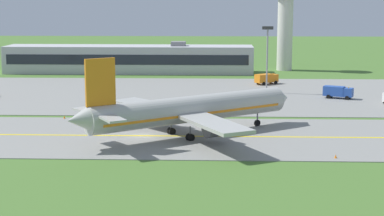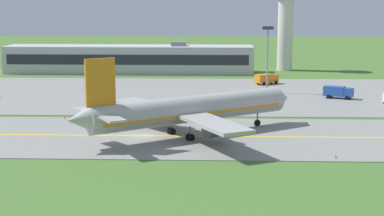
# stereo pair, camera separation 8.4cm
# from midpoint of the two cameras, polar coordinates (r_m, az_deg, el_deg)

# --- Properties ---
(ground_plane) EXTENTS (500.00, 500.00, 0.00)m
(ground_plane) POSITION_cam_midpoint_polar(r_m,az_deg,el_deg) (94.30, -4.42, -2.62)
(ground_plane) COLOR #47702D
(taxiway_strip) EXTENTS (240.00, 28.00, 0.10)m
(taxiway_strip) POSITION_cam_midpoint_polar(r_m,az_deg,el_deg) (94.29, -4.42, -2.60)
(taxiway_strip) COLOR gray
(taxiway_strip) RESTS_ON ground
(apron_pad) EXTENTS (140.00, 52.00, 0.10)m
(apron_pad) POSITION_cam_midpoint_polar(r_m,az_deg,el_deg) (134.96, 1.84, 1.29)
(apron_pad) COLOR gray
(apron_pad) RESTS_ON ground
(taxiway_centreline) EXTENTS (220.00, 0.60, 0.01)m
(taxiway_centreline) POSITION_cam_midpoint_polar(r_m,az_deg,el_deg) (94.28, -4.42, -2.56)
(taxiway_centreline) COLOR yellow
(taxiway_centreline) RESTS_ON taxiway_strip
(airplane_lead) EXTENTS (34.02, 28.94, 12.70)m
(airplane_lead) POSITION_cam_midpoint_polar(r_m,az_deg,el_deg) (93.09, -0.27, -0.17)
(airplane_lead) COLOR #ADADA8
(airplane_lead) RESTS_ON ground
(service_truck_baggage) EXTENTS (6.06, 5.19, 2.60)m
(service_truck_baggage) POSITION_cam_midpoint_polar(r_m,az_deg,el_deg) (150.96, 6.91, 2.73)
(service_truck_baggage) COLOR orange
(service_truck_baggage) RESTS_ON ground
(service_truck_fuel) EXTENTS (6.31, 4.36, 2.60)m
(service_truck_fuel) POSITION_cam_midpoint_polar(r_m,az_deg,el_deg) (132.10, 13.34, 1.48)
(service_truck_fuel) COLOR #264CA5
(service_truck_fuel) RESTS_ON ground
(terminal_building) EXTENTS (69.05, 11.03, 8.77)m
(terminal_building) POSITION_cam_midpoint_polar(r_m,az_deg,el_deg) (174.80, -5.75, 4.51)
(terminal_building) COLOR #B2B2B7
(terminal_building) RESTS_ON ground
(control_tower) EXTENTS (7.60, 7.60, 26.35)m
(control_tower) POSITION_cam_midpoint_polar(r_m,az_deg,el_deg) (181.16, 8.65, 8.47)
(control_tower) COLOR silver
(control_tower) RESTS_ON ground
(apron_light_mast) EXTENTS (2.40, 0.50, 14.70)m
(apron_light_mast) POSITION_cam_midpoint_polar(r_m,az_deg,el_deg) (136.26, 6.99, 5.24)
(apron_light_mast) COLOR gray
(apron_light_mast) RESTS_ON ground
(traffic_cone_near_edge) EXTENTS (0.44, 0.44, 0.60)m
(traffic_cone_near_edge) POSITION_cam_midpoint_polar(r_m,az_deg,el_deg) (83.19, 13.13, -4.38)
(traffic_cone_near_edge) COLOR orange
(traffic_cone_near_edge) RESTS_ON ground
(traffic_cone_mid_edge) EXTENTS (0.44, 0.44, 0.60)m
(traffic_cone_mid_edge) POSITION_cam_midpoint_polar(r_m,az_deg,el_deg) (109.63, -11.66, -0.84)
(traffic_cone_mid_edge) COLOR orange
(traffic_cone_mid_edge) RESTS_ON ground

